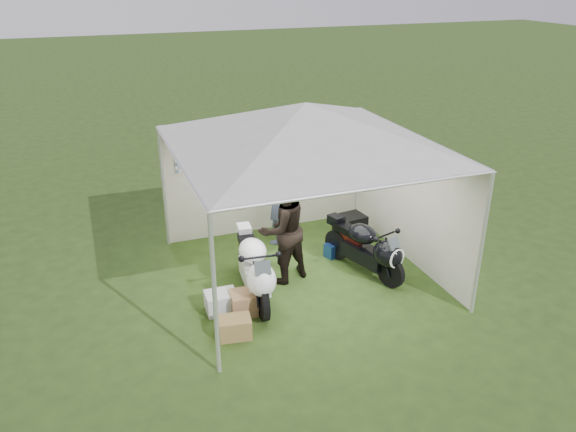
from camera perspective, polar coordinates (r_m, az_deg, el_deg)
name	(u,v)px	position (r m, az deg, el deg)	size (l,w,h in m)	color
ground	(303,274)	(9.82, 1.58, -5.89)	(80.00, 80.00, 0.00)	#273D16
canopy_tent	(305,129)	(8.85, 1.69, 8.83)	(5.66, 5.66, 3.00)	silver
motorcycle_white	(255,268)	(8.89, -3.39, -5.29)	(0.57, 2.00, 0.98)	black
motorcycle_black	(368,248)	(9.68, 8.12, -3.21)	(0.80, 1.78, 0.90)	black
paddock_stand	(334,249)	(10.37, 4.71, -3.41)	(0.34, 0.21, 0.26)	#224CAA
person_dark_jacket	(282,229)	(9.24, -0.61, -1.33)	(0.91, 0.71, 1.87)	black
person_blue_jacket	(279,198)	(10.58, -0.94, 1.80)	(0.65, 0.43, 1.78)	slate
equipment_box	(350,228)	(10.89, 6.32, -1.26)	(0.54, 0.43, 0.54)	black
crate_0	(221,302)	(8.81, -6.80, -8.66)	(0.48, 0.37, 0.32)	silver
crate_1	(243,303)	(8.73, -4.56, -8.79)	(0.39, 0.39, 0.35)	#936D48
crate_2	(230,324)	(8.39, -5.93, -10.85)	(0.30, 0.25, 0.22)	silver
crate_3	(235,327)	(8.24, -5.40, -11.20)	(0.46, 0.33, 0.31)	olive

